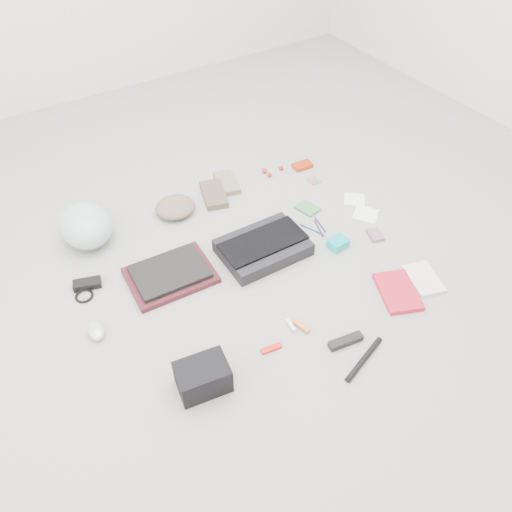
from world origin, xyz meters
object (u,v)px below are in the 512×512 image
laptop (170,272)px  camera_bag (203,377)px  accordion_wallet (338,243)px  bike_helmet (86,225)px  messenger_bag (263,247)px  book_red (398,292)px

laptop → camera_bag: size_ratio=1.69×
camera_bag → accordion_wallet: 0.95m
bike_helmet → camera_bag: (0.09, -1.01, -0.03)m
messenger_bag → camera_bag: 0.75m
laptop → accordion_wallet: laptop is taller
camera_bag → book_red: 0.93m
book_red → bike_helmet: bearing=156.4°
laptop → camera_bag: 0.58m
accordion_wallet → camera_bag: bearing=-165.4°
bike_helmet → book_red: bike_helmet is taller
laptop → book_red: (0.80, -0.62, -0.02)m
laptop → book_red: 1.01m
laptop → book_red: laptop is taller
laptop → bike_helmet: (-0.22, 0.44, 0.05)m
book_red → camera_bag: bearing=-160.6°
laptop → bike_helmet: 0.50m
bike_helmet → accordion_wallet: size_ratio=3.41×
messenger_bag → book_red: 0.64m
laptop → camera_bag: bearing=-100.1°
book_red → laptop: bearing=164.7°
laptop → accordion_wallet: bearing=-14.6°
book_red → accordion_wallet: 0.37m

